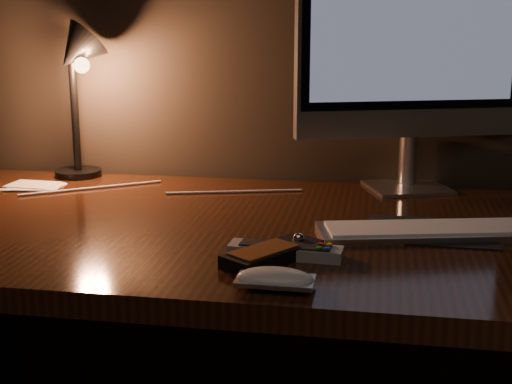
% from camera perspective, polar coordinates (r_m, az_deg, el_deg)
% --- Properties ---
extents(desk, '(1.60, 0.75, 0.75)m').
position_cam_1_polar(desk, '(1.41, 0.53, -6.83)').
color(desk, black).
rests_on(desk, ground).
extents(monitor, '(0.49, 0.20, 0.54)m').
position_cam_1_polar(monitor, '(1.57, 12.58, 11.60)').
color(monitor, silver).
rests_on(monitor, desk).
extents(keyboard, '(0.43, 0.21, 0.02)m').
position_cam_1_polar(keyboard, '(1.28, 14.30, -2.98)').
color(keyboard, silver).
rests_on(keyboard, desk).
extents(mousepad, '(0.23, 0.18, 0.00)m').
position_cam_1_polar(mousepad, '(1.30, 13.83, -3.07)').
color(mousepad, black).
rests_on(mousepad, desk).
extents(mouse, '(0.11, 0.06, 0.02)m').
position_cam_1_polar(mouse, '(1.00, 1.54, -7.18)').
color(mouse, white).
rests_on(mouse, desk).
extents(media_remote, '(0.15, 0.18, 0.03)m').
position_cam_1_polar(media_remote, '(1.11, 1.34, -4.91)').
color(media_remote, black).
rests_on(media_remote, desk).
extents(tv_remote, '(0.18, 0.06, 0.02)m').
position_cam_1_polar(tv_remote, '(1.13, 2.37, -4.70)').
color(tv_remote, gray).
rests_on(tv_remote, desk).
extents(papers, '(0.13, 0.09, 0.01)m').
position_cam_1_polar(papers, '(1.67, -17.40, 0.46)').
color(papers, white).
rests_on(papers, desk).
extents(desk_lamp, '(0.19, 0.20, 0.37)m').
position_cam_1_polar(desk_lamp, '(1.69, -14.16, 9.19)').
color(desk_lamp, black).
rests_on(desk_lamp, desk).
extents(cable, '(0.56, 0.25, 0.01)m').
position_cam_1_polar(cable, '(1.56, -7.61, 0.07)').
color(cable, white).
rests_on(cable, desk).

